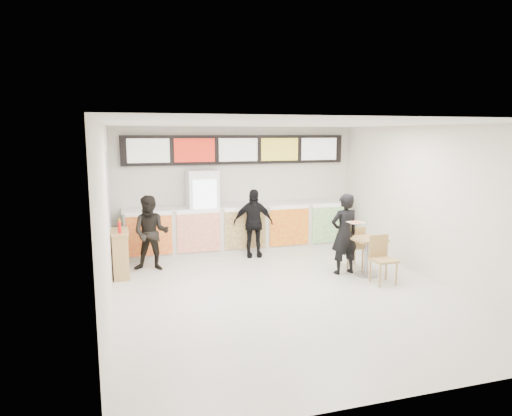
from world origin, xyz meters
name	(u,v)px	position (x,y,z in m)	size (l,w,h in m)	color
floor	(285,293)	(0.00, 0.00, 0.00)	(7.00, 7.00, 0.00)	beige
ceiling	(287,124)	(0.00, 0.00, 3.00)	(7.00, 7.00, 0.00)	white
wall_back	(237,188)	(0.00, 3.50, 1.50)	(6.00, 6.00, 0.00)	silver
wall_left	(106,220)	(-3.00, 0.00, 1.50)	(7.00, 7.00, 0.00)	silver
wall_right	(431,203)	(3.00, 0.00, 1.50)	(7.00, 7.00, 0.00)	silver
service_counter	(241,228)	(0.00, 3.09, 0.57)	(5.56, 0.77, 1.14)	silver
menu_board	(238,150)	(0.00, 3.41, 2.45)	(5.50, 0.14, 0.70)	black
drinks_fridge	(203,212)	(-0.93, 3.11, 1.00)	(0.70, 0.67, 2.00)	white
mirror_panel	(109,187)	(-2.99, 2.45, 1.75)	(0.01, 2.00, 1.50)	#B2B7BF
customer_main	(344,234)	(1.54, 0.75, 0.83)	(0.60, 0.40, 1.65)	black
customer_left	(151,233)	(-2.20, 2.11, 0.79)	(0.77, 0.60, 1.58)	black
customer_mid	(253,223)	(0.14, 2.55, 0.79)	(0.93, 0.39, 1.58)	black
pizza_slice	(356,222)	(1.54, 0.30, 1.16)	(0.36, 0.36, 0.02)	beige
cafe_table	(367,249)	(1.93, 0.51, 0.53)	(0.65, 1.59, 0.92)	tan
condiment_ledge	(121,253)	(-2.82, 1.87, 0.47)	(0.34, 0.83, 1.11)	tan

